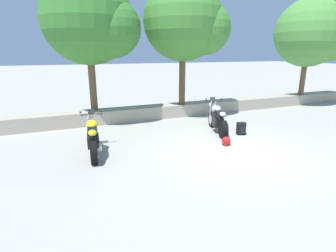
# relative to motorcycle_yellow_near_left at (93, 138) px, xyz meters

# --- Properties ---
(ground_plane) EXTENTS (120.00, 120.00, 0.00)m
(ground_plane) POSITION_rel_motorcycle_yellow_near_left_xyz_m (3.84, -1.43, -0.49)
(ground_plane) COLOR #A3A099
(stone_wall) EXTENTS (36.00, 0.80, 0.55)m
(stone_wall) POSITION_rel_motorcycle_yellow_near_left_xyz_m (3.84, 3.37, -0.21)
(stone_wall) COLOR #A89E89
(stone_wall) RESTS_ON ground
(motorcycle_yellow_near_left) EXTENTS (0.67, 2.06, 1.18)m
(motorcycle_yellow_near_left) POSITION_rel_motorcycle_yellow_near_left_xyz_m (0.00, 0.00, 0.00)
(motorcycle_yellow_near_left) COLOR black
(motorcycle_yellow_near_left) RESTS_ON ground
(motorcycle_silver_centre) EXTENTS (0.89, 2.02, 1.18)m
(motorcycle_silver_centre) POSITION_rel_motorcycle_yellow_near_left_xyz_m (4.49, 0.47, 0.00)
(motorcycle_silver_centre) COLOR black
(motorcycle_silver_centre) RESTS_ON ground
(rider_backpack) EXTENTS (0.34, 0.31, 0.47)m
(rider_backpack) POSITION_rel_motorcycle_yellow_near_left_xyz_m (5.10, -0.14, -0.24)
(rider_backpack) COLOR black
(rider_backpack) RESTS_ON ground
(rider_helmet) EXTENTS (0.28, 0.28, 0.28)m
(rider_helmet) POSITION_rel_motorcycle_yellow_near_left_xyz_m (3.96, -0.89, -0.35)
(rider_helmet) COLOR #B21919
(rider_helmet) RESTS_ON ground
(leafy_tree_far_left) EXTENTS (3.61, 3.43, 5.22)m
(leafy_tree_far_left) POSITION_rel_motorcycle_yellow_near_left_xyz_m (0.68, 3.42, 3.49)
(leafy_tree_far_left) COLOR brown
(leafy_tree_far_left) RESTS_ON stone_wall
(leafy_tree_mid_left) EXTENTS (3.54, 3.37, 5.27)m
(leafy_tree_mid_left) POSITION_rel_motorcycle_yellow_near_left_xyz_m (4.54, 3.15, 3.57)
(leafy_tree_mid_left) COLOR brown
(leafy_tree_mid_left) RESTS_ON stone_wall
(leafy_tree_mid_right) EXTENTS (3.68, 3.50, 5.02)m
(leafy_tree_mid_right) POSITION_rel_motorcycle_yellow_near_left_xyz_m (11.86, 3.07, 3.25)
(leafy_tree_mid_right) COLOR brown
(leafy_tree_mid_right) RESTS_ON stone_wall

